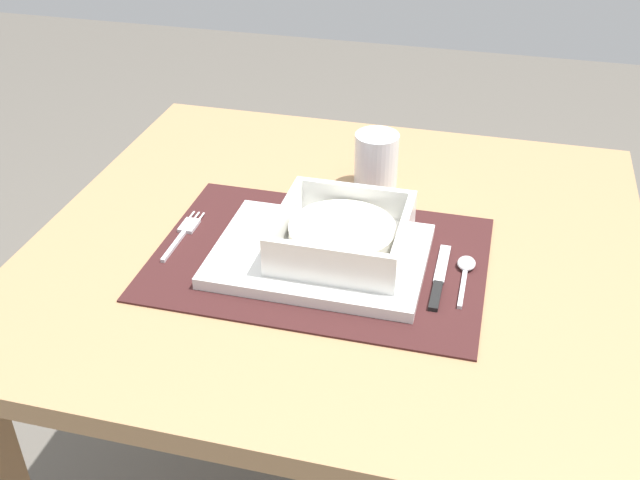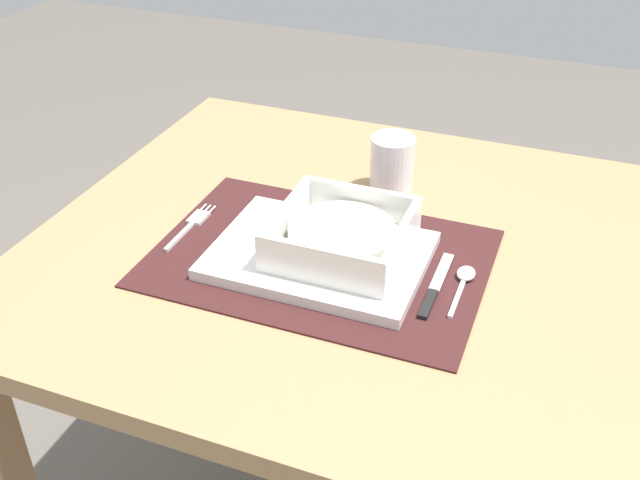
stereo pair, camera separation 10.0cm
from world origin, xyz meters
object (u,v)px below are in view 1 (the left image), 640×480
(dining_table, at_px, (338,302))
(fork, at_px, (185,231))
(spoon, at_px, (466,268))
(porridge_bowl, at_px, (342,236))
(butter_knife, at_px, (439,280))
(drinking_glass, at_px, (376,164))

(dining_table, distance_m, fork, 0.25)
(fork, bearing_deg, spoon, -1.60)
(dining_table, relative_size, spoon, 7.72)
(dining_table, relative_size, porridge_bowl, 4.95)
(porridge_bowl, distance_m, spoon, 0.17)
(spoon, bearing_deg, butter_knife, -130.19)
(butter_knife, bearing_deg, dining_table, 156.21)
(spoon, height_order, drinking_glass, drinking_glass)
(dining_table, bearing_deg, butter_knife, -25.75)
(dining_table, height_order, porridge_bowl, porridge_bowl)
(spoon, bearing_deg, fork, -176.18)
(drinking_glass, bearing_deg, dining_table, -97.12)
(spoon, bearing_deg, porridge_bowl, -172.58)
(dining_table, distance_m, drinking_glass, 0.22)
(porridge_bowl, distance_m, butter_knife, 0.14)
(dining_table, xyz_separation_m, porridge_bowl, (0.02, -0.05, 0.15))
(porridge_bowl, xyz_separation_m, fork, (-0.23, 0.01, -0.03))
(porridge_bowl, relative_size, butter_knife, 1.18)
(porridge_bowl, xyz_separation_m, spoon, (0.16, 0.01, -0.03))
(dining_table, height_order, butter_knife, butter_knife)
(fork, height_order, butter_knife, butter_knife)
(spoon, relative_size, drinking_glass, 1.23)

